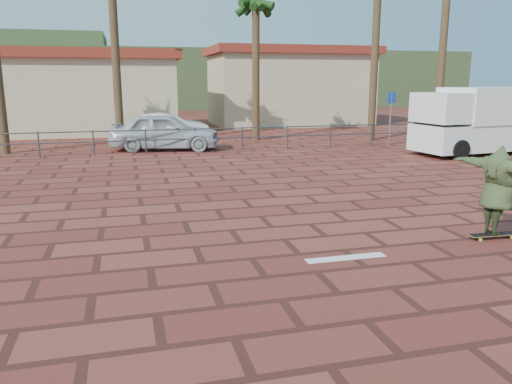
{
  "coord_description": "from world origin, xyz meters",
  "views": [
    {
      "loc": [
        -2.76,
        -8.47,
        2.91
      ],
      "look_at": [
        -0.38,
        0.62,
        0.8
      ],
      "focal_mm": 35.0,
      "sensor_mm": 36.0,
      "label": 1
    }
  ],
  "objects_px": {
    "longboard": "(493,235)",
    "car_silver": "(165,132)",
    "car_white": "(168,127)",
    "campervan": "(478,119)",
    "skateboarder": "(498,191)"
  },
  "relations": [
    {
      "from": "campervan",
      "to": "car_white",
      "type": "distance_m",
      "value": 14.01
    },
    {
      "from": "campervan",
      "to": "car_white",
      "type": "bearing_deg",
      "value": 138.78
    },
    {
      "from": "car_silver",
      "to": "car_white",
      "type": "relative_size",
      "value": 1.13
    },
    {
      "from": "longboard",
      "to": "skateboarder",
      "type": "height_order",
      "value": "skateboarder"
    },
    {
      "from": "skateboarder",
      "to": "car_silver",
      "type": "bearing_deg",
      "value": 9.37
    },
    {
      "from": "campervan",
      "to": "car_white",
      "type": "relative_size",
      "value": 1.31
    },
    {
      "from": "longboard",
      "to": "car_silver",
      "type": "distance_m",
      "value": 14.82
    },
    {
      "from": "car_silver",
      "to": "car_white",
      "type": "height_order",
      "value": "car_silver"
    },
    {
      "from": "skateboarder",
      "to": "campervan",
      "type": "relative_size",
      "value": 0.39
    },
    {
      "from": "skateboarder",
      "to": "car_white",
      "type": "relative_size",
      "value": 0.51
    },
    {
      "from": "skateboarder",
      "to": "campervan",
      "type": "bearing_deg",
      "value": -46.5
    },
    {
      "from": "car_white",
      "to": "longboard",
      "type": "bearing_deg",
      "value": -165.48
    },
    {
      "from": "skateboarder",
      "to": "car_white",
      "type": "distance_m",
      "value": 18.03
    },
    {
      "from": "longboard",
      "to": "car_silver",
      "type": "relative_size",
      "value": 0.21
    },
    {
      "from": "campervan",
      "to": "car_white",
      "type": "xyz_separation_m",
      "value": [
        -11.58,
        7.86,
        -0.72
      ]
    }
  ]
}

